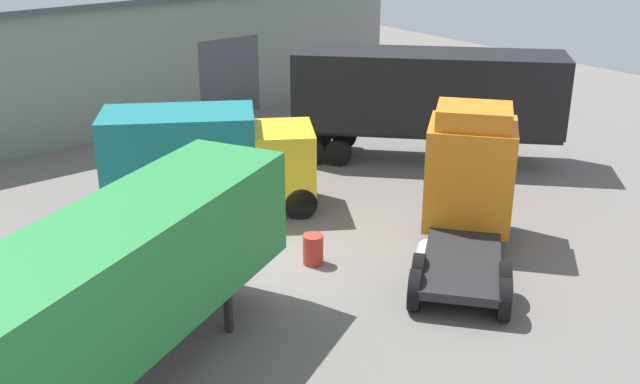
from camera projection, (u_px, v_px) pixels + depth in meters
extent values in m
plane|color=slate|center=(274.00, 269.00, 20.91)|extent=(60.00, 60.00, 0.00)
cube|color=gray|center=(40.00, 64.00, 32.92)|extent=(33.40, 7.74, 5.44)
cube|color=#4C5156|center=(230.00, 77.00, 34.68)|extent=(3.20, 0.08, 3.60)
cube|color=orange|center=(470.00, 174.00, 22.04)|extent=(3.44, 3.46, 3.08)
cube|color=orange|center=(474.00, 116.00, 21.18)|extent=(2.63, 2.69, 0.60)
cube|color=black|center=(472.00, 142.00, 22.87)|extent=(1.40, 1.67, 1.11)
cube|color=#232326|center=(462.00, 265.00, 19.75)|extent=(4.22, 3.97, 0.24)
cylinder|color=#B2B2B7|center=(426.00, 257.00, 20.56)|extent=(1.20, 1.13, 0.56)
cylinder|color=black|center=(431.00, 211.00, 23.38)|extent=(1.01, 0.91, 1.06)
cylinder|color=black|center=(503.00, 217.00, 22.94)|extent=(1.01, 0.91, 1.06)
cylinder|color=black|center=(418.00, 273.00, 19.55)|extent=(1.01, 0.91, 1.06)
cylinder|color=black|center=(504.00, 282.00, 19.12)|extent=(1.01, 0.91, 1.06)
cylinder|color=black|center=(415.00, 290.00, 18.74)|extent=(1.01, 0.91, 1.06)
cylinder|color=black|center=(505.00, 299.00, 18.30)|extent=(1.01, 0.91, 1.06)
cube|color=#28843D|center=(78.00, 305.00, 13.98)|extent=(11.99, 7.84, 2.57)
cube|color=#232326|center=(87.00, 368.00, 14.50)|extent=(11.64, 7.17, 0.24)
cube|color=#232326|center=(172.00, 297.00, 18.36)|extent=(0.22, 0.22, 1.11)
cube|color=#232326|center=(228.00, 311.00, 17.74)|extent=(0.22, 0.22, 1.11)
cube|color=black|center=(428.00, 90.00, 28.35)|extent=(8.81, 9.03, 2.89)
cube|color=#232326|center=(425.00, 130.00, 28.94)|extent=(8.27, 8.51, 0.24)
cube|color=#232326|center=(497.00, 143.00, 29.56)|extent=(0.23, 0.23, 1.11)
cube|color=#232326|center=(501.00, 156.00, 28.09)|extent=(0.23, 0.23, 1.11)
cylinder|color=black|center=(345.00, 136.00, 30.64)|extent=(0.92, 0.94, 1.01)
cylinder|color=black|center=(338.00, 153.00, 28.62)|extent=(0.92, 0.94, 1.01)
cylinder|color=black|center=(320.00, 135.00, 30.77)|extent=(0.92, 0.94, 1.01)
cylinder|color=black|center=(312.00, 152.00, 28.75)|extent=(0.92, 0.94, 1.01)
cube|color=yellow|center=(284.00, 160.00, 24.49)|extent=(2.88, 3.04, 2.20)
cube|color=black|center=(312.00, 148.00, 24.44)|extent=(1.13, 1.76, 0.88)
cube|color=#197075|center=(179.00, 151.00, 23.97)|extent=(5.35, 4.56, 2.60)
cylinder|color=black|center=(295.00, 180.00, 25.92)|extent=(1.05, 0.81, 1.05)
cylinder|color=black|center=(301.00, 203.00, 23.98)|extent=(1.05, 0.81, 1.05)
cylinder|color=black|center=(161.00, 185.00, 25.43)|extent=(1.05, 0.81, 1.05)
cylinder|color=black|center=(155.00, 209.00, 23.49)|extent=(1.05, 0.81, 1.05)
cylinder|color=black|center=(131.00, 186.00, 25.32)|extent=(1.05, 0.81, 1.05)
cylinder|color=black|center=(123.00, 211.00, 23.39)|extent=(1.05, 0.81, 1.05)
cylinder|color=#B22D23|center=(313.00, 249.00, 21.06)|extent=(0.58, 0.58, 0.88)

